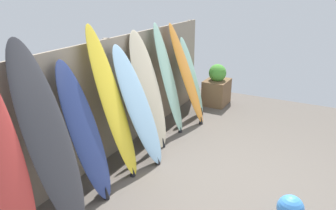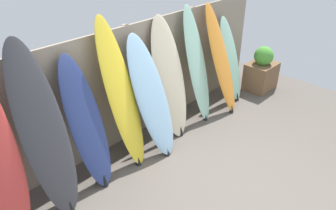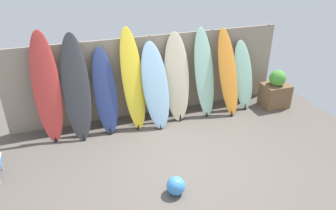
{
  "view_description": "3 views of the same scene",
  "coord_description": "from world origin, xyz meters",
  "px_view_note": "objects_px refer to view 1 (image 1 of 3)",
  "views": [
    {
      "loc": [
        -3.73,
        -0.95,
        2.52
      ],
      "look_at": [
        -0.28,
        0.89,
        1.07
      ],
      "focal_mm": 35.0,
      "sensor_mm": 36.0,
      "label": 1
    },
    {
      "loc": [
        -2.82,
        -1.49,
        3.09
      ],
      "look_at": [
        -0.25,
        0.98,
        1.04
      ],
      "focal_mm": 35.0,
      "sensor_mm": 36.0,
      "label": 2
    },
    {
      "loc": [
        -1.78,
        -4.46,
        3.68
      ],
      "look_at": [
        -0.04,
        0.66,
        0.84
      ],
      "focal_mm": 35.0,
      "sensor_mm": 36.0,
      "label": 3
    }
  ],
  "objects_px": {
    "surfboard_charcoal_1": "(49,139)",
    "surfboard_skyblue_4": "(138,106)",
    "surfboard_navy_2": "(85,134)",
    "surfboard_seafoam_6": "(169,80)",
    "beach_ball": "(290,208)",
    "surfboard_yellow_3": "(113,105)",
    "surfboard_cream_5": "(149,91)",
    "surfboard_orange_7": "(187,75)",
    "planter_box": "(217,87)",
    "surfboard_seafoam_8": "(192,77)"
  },
  "relations": [
    {
      "from": "surfboard_cream_5",
      "to": "surfboard_seafoam_8",
      "type": "relative_size",
      "value": 1.2
    },
    {
      "from": "surfboard_navy_2",
      "to": "surfboard_skyblue_4",
      "type": "distance_m",
      "value": 1.04
    },
    {
      "from": "surfboard_seafoam_6",
      "to": "surfboard_orange_7",
      "type": "xyz_separation_m",
      "value": [
        0.53,
        -0.1,
        -0.03
      ]
    },
    {
      "from": "surfboard_cream_5",
      "to": "surfboard_orange_7",
      "type": "distance_m",
      "value": 1.17
    },
    {
      "from": "surfboard_cream_5",
      "to": "planter_box",
      "type": "height_order",
      "value": "surfboard_cream_5"
    },
    {
      "from": "surfboard_charcoal_1",
      "to": "surfboard_navy_2",
      "type": "bearing_deg",
      "value": 1.12
    },
    {
      "from": "surfboard_navy_2",
      "to": "surfboard_seafoam_6",
      "type": "xyz_separation_m",
      "value": [
        2.2,
        0.03,
        0.11
      ]
    },
    {
      "from": "surfboard_orange_7",
      "to": "beach_ball",
      "type": "distance_m",
      "value": 3.15
    },
    {
      "from": "surfboard_charcoal_1",
      "to": "surfboard_orange_7",
      "type": "relative_size",
      "value": 1.09
    },
    {
      "from": "surfboard_orange_7",
      "to": "surfboard_cream_5",
      "type": "bearing_deg",
      "value": 174.05
    },
    {
      "from": "surfboard_orange_7",
      "to": "surfboard_seafoam_8",
      "type": "bearing_deg",
      "value": 11.16
    },
    {
      "from": "surfboard_charcoal_1",
      "to": "surfboard_seafoam_6",
      "type": "bearing_deg",
      "value": 0.92
    },
    {
      "from": "surfboard_seafoam_6",
      "to": "surfboard_orange_7",
      "type": "bearing_deg",
      "value": -10.58
    },
    {
      "from": "planter_box",
      "to": "surfboard_charcoal_1",
      "type": "bearing_deg",
      "value": 177.0
    },
    {
      "from": "surfboard_cream_5",
      "to": "surfboard_orange_7",
      "type": "relative_size",
      "value": 0.99
    },
    {
      "from": "surfboard_seafoam_6",
      "to": "surfboard_seafoam_8",
      "type": "distance_m",
      "value": 1.01
    },
    {
      "from": "surfboard_yellow_3",
      "to": "surfboard_skyblue_4",
      "type": "distance_m",
      "value": 0.48
    },
    {
      "from": "surfboard_skyblue_4",
      "to": "surfboard_seafoam_8",
      "type": "distance_m",
      "value": 2.16
    },
    {
      "from": "surfboard_cream_5",
      "to": "surfboard_seafoam_6",
      "type": "distance_m",
      "value": 0.64
    },
    {
      "from": "surfboard_navy_2",
      "to": "beach_ball",
      "type": "xyz_separation_m",
      "value": [
        0.68,
        -2.32,
        -0.69
      ]
    },
    {
      "from": "surfboard_seafoam_6",
      "to": "surfboard_seafoam_8",
      "type": "bearing_deg",
      "value": -0.53
    },
    {
      "from": "beach_ball",
      "to": "surfboard_yellow_3",
      "type": "bearing_deg",
      "value": 92.3
    },
    {
      "from": "surfboard_yellow_3",
      "to": "planter_box",
      "type": "height_order",
      "value": "surfboard_yellow_3"
    },
    {
      "from": "surfboard_yellow_3",
      "to": "surfboard_seafoam_8",
      "type": "xyz_separation_m",
      "value": [
        2.6,
        0.01,
        -0.25
      ]
    },
    {
      "from": "surfboard_charcoal_1",
      "to": "surfboard_cream_5",
      "type": "relative_size",
      "value": 1.09
    },
    {
      "from": "surfboard_yellow_3",
      "to": "planter_box",
      "type": "bearing_deg",
      "value": -4.48
    },
    {
      "from": "surfboard_navy_2",
      "to": "beach_ball",
      "type": "height_order",
      "value": "surfboard_navy_2"
    },
    {
      "from": "planter_box",
      "to": "surfboard_yellow_3",
      "type": "bearing_deg",
      "value": 175.52
    },
    {
      "from": "surfboard_yellow_3",
      "to": "surfboard_charcoal_1",
      "type": "bearing_deg",
      "value": -178.62
    },
    {
      "from": "surfboard_charcoal_1",
      "to": "surfboard_skyblue_4",
      "type": "distance_m",
      "value": 1.59
    },
    {
      "from": "surfboard_yellow_3",
      "to": "beach_ball",
      "type": "height_order",
      "value": "surfboard_yellow_3"
    },
    {
      "from": "beach_ball",
      "to": "surfboard_navy_2",
      "type": "bearing_deg",
      "value": 106.3
    },
    {
      "from": "surfboard_cream_5",
      "to": "surfboard_skyblue_4",
      "type": "bearing_deg",
      "value": -164.84
    },
    {
      "from": "surfboard_yellow_3",
      "to": "surfboard_seafoam_6",
      "type": "relative_size",
      "value": 1.07
    },
    {
      "from": "surfboard_navy_2",
      "to": "surfboard_seafoam_6",
      "type": "relative_size",
      "value": 0.89
    },
    {
      "from": "surfboard_skyblue_4",
      "to": "beach_ball",
      "type": "bearing_deg",
      "value": -98.99
    },
    {
      "from": "surfboard_seafoam_6",
      "to": "surfboard_yellow_3",
      "type": "bearing_deg",
      "value": -179.41
    },
    {
      "from": "surfboard_navy_2",
      "to": "surfboard_seafoam_8",
      "type": "relative_size",
      "value": 1.1
    },
    {
      "from": "surfboard_yellow_3",
      "to": "surfboard_seafoam_8",
      "type": "bearing_deg",
      "value": 0.16
    },
    {
      "from": "surfboard_charcoal_1",
      "to": "planter_box",
      "type": "relative_size",
      "value": 2.27
    },
    {
      "from": "surfboard_skyblue_4",
      "to": "surfboard_seafoam_8",
      "type": "bearing_deg",
      "value": 2.95
    },
    {
      "from": "surfboard_seafoam_8",
      "to": "surfboard_navy_2",
      "type": "bearing_deg",
      "value": -179.57
    },
    {
      "from": "surfboard_seafoam_8",
      "to": "surfboard_cream_5",
      "type": "bearing_deg",
      "value": 178.89
    },
    {
      "from": "surfboard_navy_2",
      "to": "beach_ball",
      "type": "bearing_deg",
      "value": -73.7
    },
    {
      "from": "surfboard_skyblue_4",
      "to": "planter_box",
      "type": "height_order",
      "value": "surfboard_skyblue_4"
    },
    {
      "from": "surfboard_skyblue_4",
      "to": "surfboard_cream_5",
      "type": "distance_m",
      "value": 0.55
    },
    {
      "from": "surfboard_navy_2",
      "to": "surfboard_seafoam_8",
      "type": "bearing_deg",
      "value": 0.43
    },
    {
      "from": "surfboard_cream_5",
      "to": "surfboard_charcoal_1",
      "type": "bearing_deg",
      "value": -178.2
    },
    {
      "from": "surfboard_skyblue_4",
      "to": "surfboard_seafoam_6",
      "type": "xyz_separation_m",
      "value": [
        1.16,
        0.12,
        0.09
      ]
    },
    {
      "from": "surfboard_charcoal_1",
      "to": "surfboard_cream_5",
      "type": "distance_m",
      "value": 2.11
    }
  ]
}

